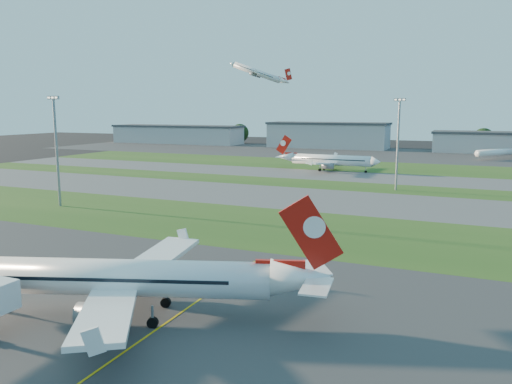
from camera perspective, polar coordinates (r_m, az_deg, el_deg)
The scene contains 21 objects.
ground at distance 54.70m, azimuth -18.43°, elevation -15.62°, with size 700.00×700.00×0.00m, color black.
apron_near at distance 54.70m, azimuth -18.43°, elevation -15.62°, with size 300.00×70.00×0.01m, color #333335.
grass_strip_a at distance 97.42m, azimuth 2.31°, elevation -4.07°, with size 300.00×34.00×0.01m, color #244B19.
taxiway_a at distance 128.14m, azimuth 7.61°, elevation -0.88°, with size 300.00×32.00×0.01m, color #515154.
grass_strip_b at distance 152.05m, azimuth 10.17°, elevation 0.67°, with size 300.00×18.00×0.01m, color #244B19.
taxiway_b at distance 173.35m, azimuth 11.84°, elevation 1.68°, with size 300.00×26.00×0.01m, color #515154.
grass_strip_c at distance 205.57m, azimuth 13.69°, elevation 2.80°, with size 300.00×40.00×0.01m, color #244B19.
apron_far at distance 264.65m, azimuth 15.90°, elevation 4.13°, with size 400.00×80.00×0.01m, color #333335.
yellow_line at distance 51.76m, azimuth -14.10°, elevation -16.91°, with size 0.25×60.00×0.02m, color gold.
airliner_parked at distance 57.27m, azimuth -14.37°, elevation -9.58°, with size 38.19×32.27×12.40m.
airliner_taxiing at distance 187.91m, azimuth 8.48°, elevation 3.62°, with size 37.26×31.60×11.62m.
airliner_departing at distance 289.66m, azimuth 0.16°, elevation 13.49°, with size 33.92×28.51×10.67m.
mini_jet_near at distance 255.49m, azimuth 25.91°, elevation 4.11°, with size 20.09×22.71×9.48m.
light_mast_west at distance 125.64m, azimuth -21.87°, elevation 5.14°, with size 3.20×0.70×25.80m.
light_mast_centre at distance 145.93m, azimuth 15.93°, elevation 5.95°, with size 3.20×0.70×25.80m.
hangar_far_west at distance 345.02m, azimuth -8.99°, elevation 6.54°, with size 91.80×23.00×12.20m.
hangar_west at distance 302.34m, azimuth 8.20°, elevation 6.46°, with size 71.40×23.00×15.20m.
tree_far_west at distance 378.26m, azimuth -13.10°, elevation 6.71°, with size 11.00×11.00×12.00m.
tree_west at distance 338.92m, azimuth -1.86°, elevation 6.77°, with size 12.10×12.10×13.20m.
tree_mid_west at distance 307.71m, azimuth 13.26°, elevation 6.02°, with size 9.90×9.90×10.80m.
tree_mid_east at distance 305.97m, azimuth 24.54°, elevation 5.59°, with size 11.55×11.55×12.60m.
Camera 1 is at (33.84, -36.49, 22.70)m, focal length 35.00 mm.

